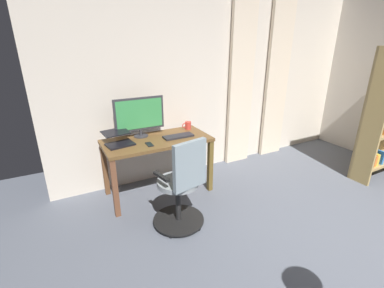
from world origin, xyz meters
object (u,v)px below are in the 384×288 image
computer_keyboard (178,136)px  computer_monitor (139,115)px  desk (157,147)px  mug_tea (188,125)px  laptop (118,140)px  cell_phone_face_up (149,144)px  office_chair (182,188)px

computer_keyboard → computer_monitor: bearing=-31.7°
desk → computer_keyboard: (-0.27, 0.06, 0.12)m
computer_monitor → mug_tea: bearing=178.9°
desk → computer_monitor: size_ratio=2.10×
computer_keyboard → mug_tea: 0.35m
computer_keyboard → laptop: 0.74m
cell_phone_face_up → laptop: bearing=-29.8°
computer_monitor → mug_tea: 0.70m
laptop → mug_tea: (-0.98, -0.14, -0.00)m
office_chair → cell_phone_face_up: office_chair is taller
desk → cell_phone_face_up: bearing=43.9°
cell_phone_face_up → office_chair: bearing=100.7°
desk → computer_keyboard: size_ratio=3.43×
office_chair → desk: bearing=75.2°
office_chair → computer_monitor: (0.10, -0.98, 0.56)m
cell_phone_face_up → mug_tea: (-0.67, -0.32, 0.05)m
office_chair → cell_phone_face_up: size_ratio=7.07×
computer_keyboard → laptop: size_ratio=1.04×
desk → mug_tea: (-0.52, -0.18, 0.16)m
desk → office_chair: size_ratio=1.29×
desk → computer_monitor: (0.14, -0.19, 0.39)m
mug_tea → laptop: bearing=7.9°
computer_monitor → computer_keyboard: size_ratio=1.64×
office_chair → cell_phone_face_up: 0.71m
computer_monitor → cell_phone_face_up: bearing=88.8°
desk → cell_phone_face_up: size_ratio=9.13×
computer_keyboard → cell_phone_face_up: (0.42, 0.08, -0.01)m
desk → mug_tea: size_ratio=10.13×
cell_phone_face_up → mug_tea: 0.75m
desk → office_chair: (0.04, 0.78, -0.17)m
office_chair → computer_keyboard: (-0.31, -0.72, 0.29)m
desk → cell_phone_face_up: 0.23m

